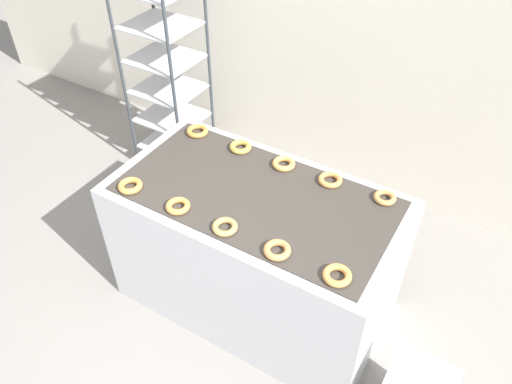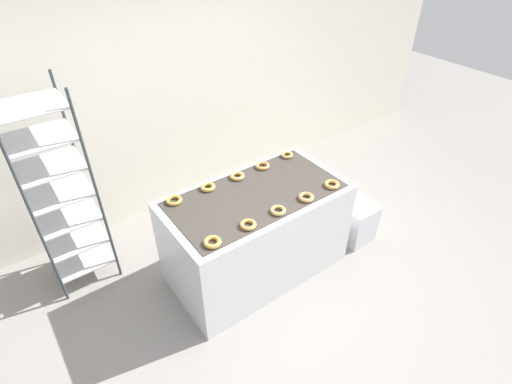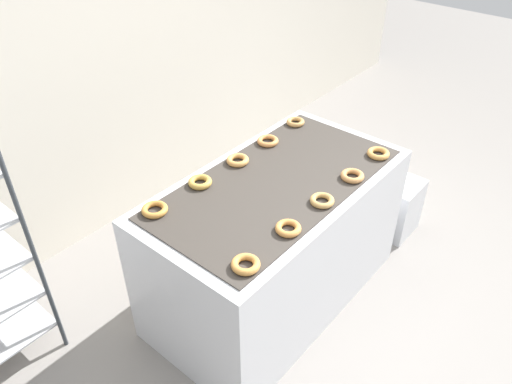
{
  "view_description": "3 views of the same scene",
  "coord_description": "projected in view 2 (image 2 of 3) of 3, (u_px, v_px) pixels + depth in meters",
  "views": [
    {
      "loc": [
        1.02,
        -1.03,
        2.65
      ],
      "look_at": [
        0.0,
        0.67,
        0.92
      ],
      "focal_mm": 35.0,
      "sensor_mm": 36.0,
      "label": 1
    },
    {
      "loc": [
        -1.59,
        -1.51,
        2.92
      ],
      "look_at": [
        0.0,
        0.67,
        0.92
      ],
      "focal_mm": 28.0,
      "sensor_mm": 36.0,
      "label": 2
    },
    {
      "loc": [
        -1.8,
        -0.69,
        2.48
      ],
      "look_at": [
        0.0,
        0.82,
        0.75
      ],
      "focal_mm": 35.0,
      "sensor_mm": 36.0,
      "label": 3
    }
  ],
  "objects": [
    {
      "name": "glaze_bin",
      "position": [
        357.0,
        222.0,
        4.12
      ],
      "size": [
        0.32,
        0.3,
        0.43
      ],
      "color": "silver",
      "rests_on": "ground_plane"
    },
    {
      "name": "donut_far_left",
      "position": [
        208.0,
        187.0,
        3.43
      ],
      "size": [
        0.13,
        0.13,
        0.03
      ],
      "primitive_type": "torus",
      "color": "gold",
      "rests_on": "fryer_machine"
    },
    {
      "name": "donut_near_center",
      "position": [
        278.0,
        210.0,
        3.18
      ],
      "size": [
        0.13,
        0.13,
        0.03
      ],
      "primitive_type": "torus",
      "color": "tan",
      "rests_on": "fryer_machine"
    },
    {
      "name": "wall_back",
      "position": [
        171.0,
        84.0,
        4.02
      ],
      "size": [
        8.0,
        0.05,
        2.8
      ],
      "color": "silver",
      "rests_on": "ground_plane"
    },
    {
      "name": "fryer_machine",
      "position": [
        256.0,
        233.0,
        3.64
      ],
      "size": [
        1.59,
        0.85,
        0.9
      ],
      "color": "silver",
      "rests_on": "ground_plane"
    },
    {
      "name": "donut_near_rightmost",
      "position": [
        332.0,
        184.0,
        3.46
      ],
      "size": [
        0.13,
        0.13,
        0.03
      ],
      "primitive_type": "torus",
      "color": "#C98E46",
      "rests_on": "fryer_machine"
    },
    {
      "name": "ground_plane",
      "position": [
        302.0,
        314.0,
        3.47
      ],
      "size": [
        14.0,
        14.0,
        0.0
      ],
      "primitive_type": "plane",
      "color": "gray"
    },
    {
      "name": "baking_rack_cart",
      "position": [
        59.0,
        193.0,
        3.3
      ],
      "size": [
        0.52,
        0.47,
        1.87
      ],
      "color": "#33383D",
      "rests_on": "ground_plane"
    },
    {
      "name": "donut_near_leftmost",
      "position": [
        212.0,
        242.0,
        2.88
      ],
      "size": [
        0.13,
        0.13,
        0.03
      ],
      "primitive_type": "torus",
      "color": "#CA8A41",
      "rests_on": "fryer_machine"
    },
    {
      "name": "donut_near_left",
      "position": [
        248.0,
        225.0,
        3.04
      ],
      "size": [
        0.13,
        0.13,
        0.03
      ],
      "primitive_type": "torus",
      "color": "#CF8942",
      "rests_on": "fryer_machine"
    },
    {
      "name": "donut_near_right",
      "position": [
        306.0,
        197.0,
        3.31
      ],
      "size": [
        0.13,
        0.13,
        0.03
      ],
      "primitive_type": "torus",
      "color": "#C3854B",
      "rests_on": "fryer_machine"
    },
    {
      "name": "donut_far_rightmost",
      "position": [
        287.0,
        155.0,
        3.86
      ],
      "size": [
        0.12,
        0.12,
        0.03
      ],
      "primitive_type": "torus",
      "color": "tan",
      "rests_on": "fryer_machine"
    },
    {
      "name": "donut_far_right",
      "position": [
        262.0,
        166.0,
        3.7
      ],
      "size": [
        0.13,
        0.13,
        0.03
      ],
      "primitive_type": "torus",
      "color": "#CF8647",
      "rests_on": "fryer_machine"
    },
    {
      "name": "donut_far_leftmost",
      "position": [
        174.0,
        200.0,
        3.28
      ],
      "size": [
        0.13,
        0.13,
        0.03
      ],
      "primitive_type": "torus",
      "color": "#C28339",
      "rests_on": "fryer_machine"
    },
    {
      "name": "donut_far_center",
      "position": [
        237.0,
        176.0,
        3.56
      ],
      "size": [
        0.13,
        0.13,
        0.03
      ],
      "primitive_type": "torus",
      "color": "#D1924C",
      "rests_on": "fryer_machine"
    }
  ]
}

